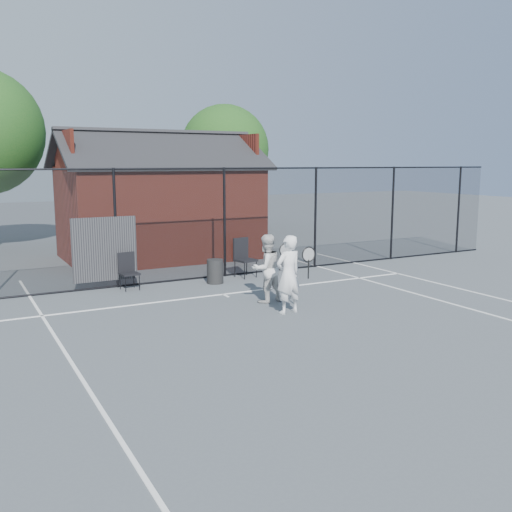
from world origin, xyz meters
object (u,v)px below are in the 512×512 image
clubhouse (159,209)px  chair_left (129,272)px  player_front (289,274)px  chair_right (246,258)px  waste_bin (215,271)px  player_back (266,268)px

clubhouse → chair_left: clubhouse is taller
player_front → chair_right: player_front is taller
clubhouse → waste_bin: 4.90m
clubhouse → player_front: bearing=-90.1°
player_front → player_back: (0.07, 1.07, -0.06)m
player_back → chair_right: 2.88m
player_back → chair_left: size_ratio=1.71×
chair_left → clubhouse: bearing=56.5°
player_front → chair_left: player_front is taller
player_back → chair_left: 3.60m
player_front → chair_right: 3.92m
player_front → chair_left: (-2.31, 3.75, -0.38)m
player_front → player_back: player_front is taller
clubhouse → waste_bin: bearing=-91.5°
clubhouse → waste_bin: size_ratio=10.31×
player_front → chair_right: bearing=75.9°
chair_left → chair_right: 3.26m
clubhouse → player_back: clubhouse is taller
player_front → waste_bin: player_front is taller
chair_right → waste_bin: size_ratio=1.67×
chair_left → chair_right: (3.26, 0.05, 0.08)m
player_front → waste_bin: bearing=91.9°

